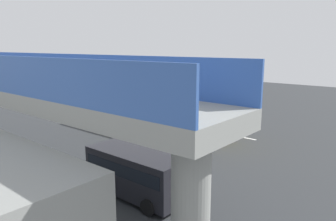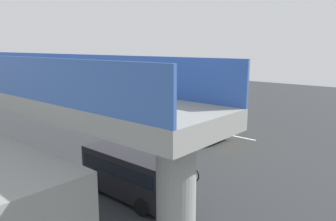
{
  "view_description": "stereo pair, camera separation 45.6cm",
  "coord_description": "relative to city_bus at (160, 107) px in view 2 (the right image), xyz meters",
  "views": [
    {
      "loc": [
        -16.36,
        17.78,
        6.58
      ],
      "look_at": [
        -0.37,
        -1.3,
        1.6
      ],
      "focal_mm": 34.29,
      "sensor_mm": 36.0,
      "label": 1
    },
    {
      "loc": [
        -16.71,
        17.49,
        6.58
      ],
      "look_at": [
        -0.37,
        -1.3,
        1.6
      ],
      "focal_mm": 34.29,
      "sensor_mm": 36.0,
      "label": 2
    }
  ],
  "objects": [
    {
      "name": "ground",
      "position": [
        -0.17,
        0.97,
        -1.88
      ],
      "size": [
        80.0,
        80.0,
        0.0
      ],
      "primitive_type": "plane",
      "color": "#2D3033"
    },
    {
      "name": "city_bus",
      "position": [
        0.0,
        0.0,
        0.0
      ],
      "size": [
        11.54,
        2.85,
        3.15
      ],
      "color": "yellow",
      "rests_on": "ground"
    },
    {
      "name": "parked_van",
      "position": [
        -6.85,
        9.34,
        -0.7
      ],
      "size": [
        4.8,
        2.17,
        2.05
      ],
      "color": "black",
      "rests_on": "ground"
    },
    {
      "name": "bicycle_black",
      "position": [
        -7.52,
        6.39,
        -1.51
      ],
      "size": [
        1.77,
        0.44,
        0.96
      ],
      "color": "black",
      "rests_on": "ground"
    },
    {
      "name": "traffic_sign",
      "position": [
        7.39,
        -3.8,
        0.01
      ],
      "size": [
        0.08,
        0.6,
        2.8
      ],
      "color": "slate",
      "rests_on": "ground"
    },
    {
      "name": "lane_dash_leftmost",
      "position": [
        -6.17,
        -2.28,
        -1.88
      ],
      "size": [
        2.0,
        0.2,
        0.01
      ],
      "primitive_type": "cube",
      "color": "silver",
      "rests_on": "ground"
    },
    {
      "name": "lane_dash_left",
      "position": [
        -2.17,
        -2.28,
        -1.88
      ],
      "size": [
        2.0,
        0.2,
        0.01
      ],
      "primitive_type": "cube",
      "color": "silver",
      "rests_on": "ground"
    },
    {
      "name": "lane_dash_centre",
      "position": [
        1.83,
        -2.28,
        -1.88
      ],
      "size": [
        2.0,
        0.2,
        0.01
      ],
      "primitive_type": "cube",
      "color": "silver",
      "rests_on": "ground"
    },
    {
      "name": "lane_dash_right",
      "position": [
        5.83,
        -2.28,
        -1.88
      ],
      "size": [
        2.0,
        0.2,
        0.01
      ],
      "primitive_type": "cube",
      "color": "silver",
      "rests_on": "ground"
    }
  ]
}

